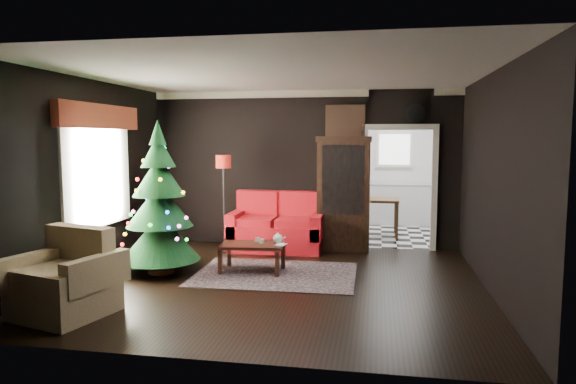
% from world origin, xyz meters
% --- Properties ---
extents(floor, '(5.50, 5.50, 0.00)m').
position_xyz_m(floor, '(0.00, 0.00, 0.00)').
color(floor, black).
rests_on(floor, ground).
extents(ceiling, '(5.50, 5.50, 0.00)m').
position_xyz_m(ceiling, '(0.00, 0.00, 2.80)').
color(ceiling, white).
rests_on(ceiling, ground).
extents(wall_back, '(5.50, 0.00, 5.50)m').
position_xyz_m(wall_back, '(0.00, 2.50, 1.40)').
color(wall_back, black).
rests_on(wall_back, ground).
extents(wall_front, '(5.50, 0.00, 5.50)m').
position_xyz_m(wall_front, '(0.00, -2.50, 1.40)').
color(wall_front, black).
rests_on(wall_front, ground).
extents(wall_left, '(0.00, 5.50, 5.50)m').
position_xyz_m(wall_left, '(-2.75, 0.00, 1.40)').
color(wall_left, black).
rests_on(wall_left, ground).
extents(wall_right, '(0.00, 5.50, 5.50)m').
position_xyz_m(wall_right, '(2.75, 0.00, 1.40)').
color(wall_right, black).
rests_on(wall_right, ground).
extents(doorway, '(1.10, 0.10, 2.10)m').
position_xyz_m(doorway, '(1.70, 2.50, 1.05)').
color(doorway, '#F1E7CB').
rests_on(doorway, ground).
extents(left_window, '(0.05, 1.60, 1.40)m').
position_xyz_m(left_window, '(-2.71, 0.20, 1.45)').
color(left_window, white).
rests_on(left_window, wall_left).
extents(valance, '(0.12, 2.10, 0.35)m').
position_xyz_m(valance, '(-2.63, 0.20, 2.27)').
color(valance, maroon).
rests_on(valance, wall_left).
extents(kitchen_floor, '(3.00, 3.00, 0.00)m').
position_xyz_m(kitchen_floor, '(1.70, 4.00, 0.00)').
color(kitchen_floor, white).
rests_on(kitchen_floor, ground).
extents(kitchen_window, '(0.70, 0.06, 0.70)m').
position_xyz_m(kitchen_window, '(1.70, 5.45, 1.70)').
color(kitchen_window, white).
rests_on(kitchen_window, ground).
extents(rug, '(2.31, 1.69, 0.01)m').
position_xyz_m(rug, '(-0.10, 0.41, 0.01)').
color(rug, '#2B1E26').
rests_on(rug, ground).
extents(loveseat, '(1.70, 0.90, 1.00)m').
position_xyz_m(loveseat, '(-0.40, 2.05, 0.50)').
color(loveseat, maroon).
rests_on(loveseat, ground).
extents(curio_cabinet, '(0.90, 0.45, 1.90)m').
position_xyz_m(curio_cabinet, '(0.75, 2.27, 0.95)').
color(curio_cabinet, black).
rests_on(curio_cabinet, ground).
extents(floor_lamp, '(0.32, 0.32, 1.68)m').
position_xyz_m(floor_lamp, '(-1.27, 1.76, 0.83)').
color(floor_lamp, black).
rests_on(floor_lamp, ground).
extents(christmas_tree, '(1.44, 1.44, 2.19)m').
position_xyz_m(christmas_tree, '(-1.77, 0.25, 1.05)').
color(christmas_tree, black).
rests_on(christmas_tree, ground).
extents(armchair, '(1.15, 1.15, 0.96)m').
position_xyz_m(armchair, '(-2.07, -1.65, 0.46)').
color(armchair, '#B8AE8C').
rests_on(armchair, ground).
extents(coffee_table, '(0.96, 0.64, 0.41)m').
position_xyz_m(coffee_table, '(-0.46, 0.50, 0.22)').
color(coffee_table, black).
rests_on(coffee_table, rug).
extents(teapot, '(0.20, 0.20, 0.15)m').
position_xyz_m(teapot, '(-0.10, 0.60, 0.50)').
color(teapot, silver).
rests_on(teapot, coffee_table).
extents(cup_a, '(0.07, 0.07, 0.06)m').
position_xyz_m(cup_a, '(-0.43, 0.68, 0.45)').
color(cup_a, beige).
rests_on(cup_a, coffee_table).
extents(cup_b, '(0.09, 0.09, 0.06)m').
position_xyz_m(cup_b, '(-0.33, 0.58, 0.45)').
color(cup_b, silver).
rests_on(cup_b, coffee_table).
extents(book, '(0.14, 0.04, 0.19)m').
position_xyz_m(book, '(-0.10, 0.49, 0.52)').
color(book, tan).
rests_on(book, coffee_table).
extents(wall_clock, '(0.32, 0.32, 0.06)m').
position_xyz_m(wall_clock, '(1.95, 2.45, 2.38)').
color(wall_clock, white).
rests_on(wall_clock, wall_back).
extents(painting, '(0.62, 0.05, 0.52)m').
position_xyz_m(painting, '(0.75, 2.46, 2.25)').
color(painting, '#AB724D').
rests_on(painting, wall_back).
extents(kitchen_counter, '(1.80, 0.60, 0.90)m').
position_xyz_m(kitchen_counter, '(1.70, 5.20, 0.45)').
color(kitchen_counter, silver).
rests_on(kitchen_counter, ground).
extents(kitchen_table, '(0.70, 0.70, 0.75)m').
position_xyz_m(kitchen_table, '(1.40, 3.70, 0.38)').
color(kitchen_table, brown).
rests_on(kitchen_table, ground).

